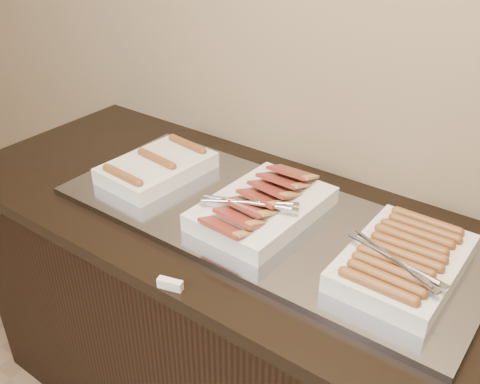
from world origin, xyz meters
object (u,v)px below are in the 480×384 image
counter (264,340)px  dish_left (157,167)px  dish_center (262,207)px  warming_tray (264,219)px  dish_right (403,260)px

counter → dish_left: dish_left is taller
counter → dish_center: bearing=-168.6°
counter → dish_center: (-0.02, -0.00, 0.50)m
warming_tray → dish_left: size_ratio=3.46×
dish_center → dish_right: (0.40, -0.00, 0.00)m
dish_left → counter: bearing=3.7°
counter → warming_tray: size_ratio=1.72×
warming_tray → dish_center: (-0.00, -0.00, 0.04)m
warming_tray → dish_left: 0.41m
warming_tray → dish_right: bearing=-0.5°
counter → warming_tray: warming_tray is taller
counter → dish_left: 0.65m
dish_left → dish_right: (0.80, -0.00, 0.01)m
dish_center → dish_right: bearing=2.1°
counter → dish_right: 0.63m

